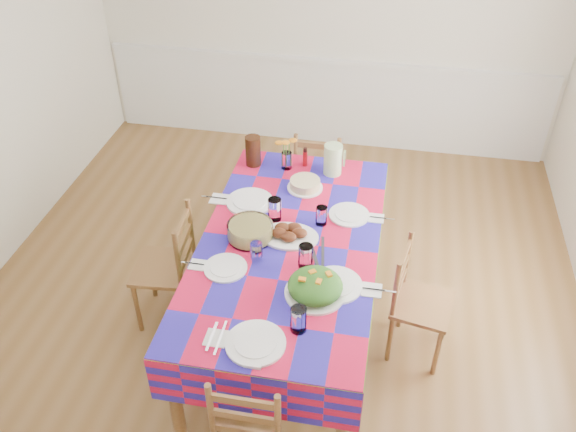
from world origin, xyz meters
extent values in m
cube|color=brown|center=(0.00, 0.00, -0.02)|extent=(4.50, 5.00, 0.04)
cube|color=silver|center=(0.00, 2.52, 1.35)|extent=(4.50, 0.04, 2.70)
cube|color=white|center=(0.00, 2.47, 0.90)|extent=(4.41, 0.06, 0.04)
cube|color=white|center=(0.00, 2.48, 0.45)|extent=(4.41, 0.03, 0.90)
cylinder|color=brown|center=(-0.34, -1.17, 0.39)|extent=(0.08, 0.08, 0.77)
cylinder|color=brown|center=(0.61, -1.17, 0.39)|extent=(0.08, 0.08, 0.77)
cylinder|color=brown|center=(-0.34, 0.76, 0.39)|extent=(0.08, 0.08, 0.77)
cylinder|color=brown|center=(0.61, 0.76, 0.39)|extent=(0.08, 0.08, 0.77)
cube|color=brown|center=(0.14, -0.21, 0.79)|extent=(1.08, 2.06, 0.04)
cube|color=red|center=(0.14, -0.21, 0.82)|extent=(1.13, 2.10, 0.01)
cube|color=red|center=(-0.42, -0.21, 0.65)|extent=(0.01, 2.10, 0.32)
cube|color=red|center=(0.70, -0.21, 0.65)|extent=(0.01, 2.10, 0.32)
cube|color=red|center=(0.14, -1.26, 0.65)|extent=(1.13, 0.01, 0.32)
cube|color=red|center=(0.14, 0.84, 0.65)|extent=(1.13, 0.01, 0.32)
cylinder|color=white|center=(0.12, -1.06, 0.83)|extent=(0.32, 0.32, 0.02)
cylinder|color=white|center=(0.12, -1.06, 0.84)|extent=(0.23, 0.23, 0.01)
cylinder|color=white|center=(0.32, -0.92, 0.90)|extent=(0.09, 0.09, 0.15)
cube|color=white|center=(-0.10, -1.06, 0.82)|extent=(0.12, 0.12, 0.01)
cube|color=silver|center=(-0.12, -1.06, 0.83)|extent=(0.01, 0.20, 0.00)
cube|color=silver|center=(-0.07, -1.06, 0.83)|extent=(0.01, 0.24, 0.00)
cylinder|color=white|center=(-0.19, -0.52, 0.83)|extent=(0.26, 0.26, 0.01)
cylinder|color=white|center=(-0.19, -0.52, 0.84)|extent=(0.19, 0.19, 0.01)
cylinder|color=white|center=(-0.03, -0.40, 0.88)|extent=(0.07, 0.07, 0.13)
cube|color=white|center=(-0.37, -0.52, 0.82)|extent=(0.10, 0.10, 0.01)
cube|color=silver|center=(-0.39, -0.52, 0.83)|extent=(0.17, 0.01, 0.00)
cube|color=silver|center=(-0.35, -0.52, 0.83)|extent=(0.19, 0.01, 0.00)
cylinder|color=white|center=(-0.21, 0.16, 0.83)|extent=(0.33, 0.33, 0.02)
cylinder|color=white|center=(-0.21, 0.16, 0.84)|extent=(0.23, 0.23, 0.01)
cylinder|color=white|center=(0.00, 0.02, 0.90)|extent=(0.09, 0.09, 0.16)
cube|color=white|center=(-0.43, 0.16, 0.82)|extent=(0.12, 0.12, 0.01)
cube|color=silver|center=(-0.45, 0.16, 0.83)|extent=(0.21, 0.01, 0.00)
cube|color=silver|center=(-0.40, 0.16, 0.83)|extent=(0.24, 0.01, 0.00)
cylinder|color=white|center=(0.47, -0.54, 0.83)|extent=(0.32, 0.32, 0.02)
cylinder|color=white|center=(0.47, -0.54, 0.84)|extent=(0.22, 0.22, 0.01)
cylinder|color=white|center=(0.28, -0.40, 0.90)|extent=(0.09, 0.09, 0.15)
cube|color=white|center=(0.69, -0.54, 0.82)|extent=(0.12, 0.12, 0.01)
cube|color=silver|center=(0.66, -0.54, 0.83)|extent=(0.20, 0.01, 0.00)
cube|color=silver|center=(0.71, -0.54, 0.83)|extent=(0.23, 0.01, 0.00)
cylinder|color=white|center=(0.48, 0.14, 0.83)|extent=(0.27, 0.27, 0.01)
cylinder|color=white|center=(0.48, 0.14, 0.84)|extent=(0.19, 0.19, 0.01)
cylinder|color=white|center=(0.31, 0.02, 0.89)|extent=(0.08, 0.08, 0.13)
cube|color=white|center=(0.66, 0.14, 0.82)|extent=(0.10, 0.10, 0.01)
cube|color=silver|center=(0.64, 0.14, 0.83)|extent=(0.17, 0.01, 0.00)
cube|color=silver|center=(0.68, 0.14, 0.83)|extent=(0.20, 0.01, 0.00)
ellipsoid|color=white|center=(0.13, -0.16, 0.83)|extent=(0.38, 0.27, 0.02)
ellipsoid|color=black|center=(0.20, -0.16, 0.87)|extent=(0.10, 0.09, 0.06)
ellipsoid|color=black|center=(0.15, -0.11, 0.87)|extent=(0.10, 0.09, 0.06)
ellipsoid|color=black|center=(0.08, -0.12, 0.87)|extent=(0.10, 0.09, 0.06)
ellipsoid|color=black|center=(0.07, -0.18, 0.87)|extent=(0.10, 0.09, 0.06)
ellipsoid|color=black|center=(0.13, -0.21, 0.87)|extent=(0.10, 0.09, 0.06)
cylinder|color=white|center=(0.37, -0.63, 0.83)|extent=(0.35, 0.35, 0.02)
ellipsoid|color=#154611|center=(0.37, -0.63, 0.88)|extent=(0.32, 0.32, 0.14)
cube|color=orange|center=(0.30, -0.67, 0.95)|extent=(0.04, 0.03, 0.01)
cube|color=orange|center=(0.34, -0.60, 0.95)|extent=(0.05, 0.05, 0.01)
cube|color=orange|center=(0.39, -0.67, 0.95)|extent=(0.04, 0.05, 0.01)
cube|color=orange|center=(0.44, -0.60, 0.95)|extent=(0.05, 0.05, 0.01)
cylinder|color=white|center=(-0.12, -0.20, 0.87)|extent=(0.29, 0.29, 0.11)
cylinder|color=#F2E080|center=(-0.12, -0.20, 0.87)|extent=(0.27, 0.27, 0.09)
cylinder|color=white|center=(0.14, 0.40, 0.83)|extent=(0.25, 0.25, 0.01)
cylinder|color=tan|center=(0.14, 0.40, 0.86)|extent=(0.21, 0.21, 0.06)
cube|color=black|center=(0.31, -0.29, 0.82)|extent=(0.13, 0.30, 0.01)
cube|color=black|center=(0.36, -0.27, 0.82)|extent=(0.06, 0.31, 0.01)
cylinder|color=white|center=(-0.04, 0.64, 0.89)|extent=(0.08, 0.08, 0.13)
cylinder|color=#3F7727|center=(-0.06, 0.64, 0.93)|extent=(0.01, 0.01, 0.19)
ellipsoid|color=orange|center=(-0.10, 0.64, 1.03)|extent=(0.06, 0.06, 0.02)
cylinder|color=#3F7727|center=(-0.02, 0.65, 0.93)|extent=(0.01, 0.01, 0.19)
ellipsoid|color=orange|center=(0.00, 0.67, 1.05)|extent=(0.06, 0.06, 0.02)
cylinder|color=#3F7727|center=(-0.04, 0.63, 0.93)|extent=(0.01, 0.01, 0.19)
ellipsoid|color=orange|center=(-0.04, 0.60, 1.06)|extent=(0.06, 0.06, 0.02)
cylinder|color=#A80D13|center=(0.09, 0.70, 0.89)|extent=(0.04, 0.04, 0.15)
cylinder|color=#B9DE9D|center=(0.30, 0.64, 0.94)|extent=(0.13, 0.13, 0.23)
cylinder|color=black|center=(-0.30, 0.65, 0.93)|extent=(0.12, 0.12, 0.23)
cube|color=white|center=(0.14, -1.21, 0.83)|extent=(0.09, 0.03, 0.02)
cylinder|color=brown|center=(-0.03, -1.41, 0.66)|extent=(0.03, 0.03, 0.47)
cylinder|color=brown|center=(0.31, -1.41, 0.66)|extent=(0.03, 0.03, 0.47)
cube|color=brown|center=(0.14, -1.41, 0.57)|extent=(0.34, 0.02, 0.05)
cube|color=brown|center=(0.14, -1.41, 0.69)|extent=(0.34, 0.02, 0.05)
cube|color=brown|center=(0.14, -1.41, 0.81)|extent=(0.34, 0.02, 0.05)
cylinder|color=brown|center=(0.31, 1.33, 0.22)|extent=(0.03, 0.03, 0.43)
cylinder|color=brown|center=(-0.03, 1.33, 0.22)|extent=(0.03, 0.03, 0.43)
cylinder|color=brown|center=(0.31, 1.00, 0.22)|extent=(0.03, 0.03, 0.43)
cylinder|color=brown|center=(-0.03, 1.01, 0.22)|extent=(0.03, 0.03, 0.43)
cube|color=brown|center=(0.14, 1.17, 0.44)|extent=(0.40, 0.38, 0.03)
cylinder|color=brown|center=(0.31, 0.99, 0.67)|extent=(0.03, 0.03, 0.48)
cylinder|color=brown|center=(-0.03, 1.00, 0.67)|extent=(0.03, 0.03, 0.48)
cube|color=brown|center=(0.14, 1.00, 0.57)|extent=(0.34, 0.02, 0.05)
cube|color=brown|center=(0.14, 1.00, 0.70)|extent=(0.34, 0.02, 0.05)
cube|color=brown|center=(0.14, 1.00, 0.82)|extent=(0.34, 0.02, 0.05)
cylinder|color=brown|center=(-0.93, -0.04, 0.22)|extent=(0.04, 0.04, 0.44)
cylinder|color=brown|center=(-0.90, -0.39, 0.22)|extent=(0.04, 0.04, 0.44)
cylinder|color=brown|center=(-0.60, -0.02, 0.22)|extent=(0.04, 0.04, 0.44)
cylinder|color=brown|center=(-0.57, -0.37, 0.22)|extent=(0.04, 0.04, 0.44)
cube|color=brown|center=(-0.75, -0.21, 0.45)|extent=(0.42, 0.44, 0.03)
cylinder|color=brown|center=(-0.59, -0.02, 0.68)|extent=(0.04, 0.04, 0.49)
cylinder|color=brown|center=(-0.56, -0.37, 0.68)|extent=(0.04, 0.04, 0.49)
cube|color=brown|center=(-0.57, -0.19, 0.58)|extent=(0.05, 0.35, 0.05)
cube|color=brown|center=(-0.57, -0.19, 0.71)|extent=(0.05, 0.35, 0.05)
cube|color=brown|center=(-0.57, -0.19, 0.84)|extent=(0.05, 0.35, 0.05)
cylinder|color=brown|center=(1.15, -0.40, 0.21)|extent=(0.03, 0.03, 0.41)
cylinder|color=brown|center=(1.21, -0.07, 0.21)|extent=(0.03, 0.03, 0.41)
cylinder|color=brown|center=(0.84, -0.34, 0.21)|extent=(0.03, 0.03, 0.41)
cylinder|color=brown|center=(0.90, -0.02, 0.21)|extent=(0.03, 0.03, 0.41)
cube|color=brown|center=(1.03, -0.21, 0.43)|extent=(0.43, 0.45, 0.03)
cylinder|color=brown|center=(0.83, -0.34, 0.64)|extent=(0.03, 0.03, 0.46)
cylinder|color=brown|center=(0.89, -0.01, 0.64)|extent=(0.03, 0.03, 0.46)
cube|color=brown|center=(0.86, -0.18, 0.55)|extent=(0.08, 0.33, 0.05)
cube|color=brown|center=(0.86, -0.18, 0.67)|extent=(0.08, 0.33, 0.05)
cube|color=brown|center=(0.86, -0.18, 0.79)|extent=(0.08, 0.33, 0.05)
camera|label=1|loc=(0.68, -3.12, 3.29)|focal=38.00mm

